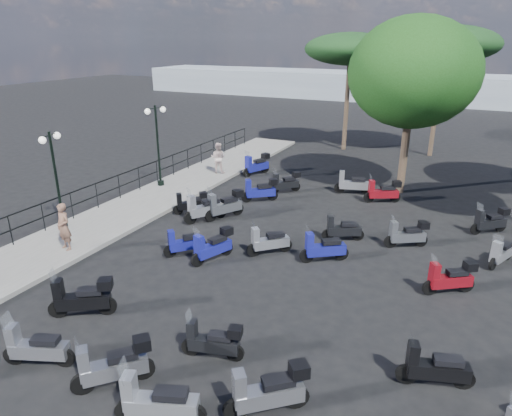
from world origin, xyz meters
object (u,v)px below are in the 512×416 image
at_px(scooter_4, 191,203).
at_px(pedestrian_far, 218,158).
at_px(scooter_19, 268,392).
at_px(scooter_22, 407,235).
at_px(scooter_2, 185,243).
at_px(scooter_3, 204,209).
at_px(scooter_16, 342,230).
at_px(scooter_23, 383,192).
at_px(lamp_post_2, 158,141).
at_px(scooter_13, 113,365).
at_px(scooter_5, 257,165).
at_px(scooter_15, 268,242).
at_px(scooter_10, 260,191).
at_px(scooter_11, 286,183).
at_px(scooter_14, 213,341).
at_px(lamp_post_1, 56,174).
at_px(scooter_29, 490,221).
at_px(pine_2, 350,49).
at_px(woman, 64,227).
at_px(scooter_21, 323,249).
at_px(pine_0, 445,44).
at_px(scooter_12, 157,403).
at_px(scooter_27, 450,278).
at_px(scooter_1, 36,348).
at_px(scooter_20, 434,368).
at_px(scooter_8, 213,246).
at_px(scooter_28, 501,253).
at_px(scooter_17, 352,184).
at_px(scooter_7, 82,298).
at_px(broadleaf_tree, 413,73).
at_px(scooter_9, 225,205).

bearing_deg(scooter_4, pedestrian_far, -22.65).
xyz_separation_m(scooter_19, scooter_22, (1.25, 9.07, -0.06)).
relative_size(scooter_2, scooter_22, 0.87).
bearing_deg(scooter_3, scooter_2, 142.43).
relative_size(scooter_16, scooter_23, 0.93).
distance_m(lamp_post_2, scooter_13, 13.83).
distance_m(scooter_5, scooter_15, 9.58).
bearing_deg(scooter_10, scooter_11, -57.59).
xyz_separation_m(scooter_13, scooter_14, (1.42, 1.68, -0.07)).
relative_size(scooter_13, scooter_23, 0.91).
bearing_deg(scooter_5, lamp_post_1, 93.64).
distance_m(scooter_29, pine_2, 15.21).
height_order(scooter_3, scooter_15, scooter_3).
distance_m(scooter_4, scooter_22, 8.69).
height_order(scooter_4, scooter_19, scooter_19).
xyz_separation_m(lamp_post_2, woman, (1.50, -7.28, -1.39)).
bearing_deg(lamp_post_2, scooter_14, -31.89).
relative_size(scooter_5, scooter_21, 1.20).
bearing_deg(pine_0, scooter_5, -132.71).
bearing_deg(scooter_4, woman, 119.35).
xyz_separation_m(scooter_12, scooter_27, (4.63, 7.55, -0.01)).
relative_size(scooter_3, scooter_15, 1.25).
distance_m(scooter_1, scooter_21, 8.78).
relative_size(scooter_20, scooter_21, 1.11).
xyz_separation_m(scooter_10, scooter_22, (6.71, -2.09, -0.03)).
relative_size(scooter_4, scooter_11, 0.94).
bearing_deg(scooter_8, scooter_2, 24.31).
relative_size(scooter_11, pine_2, 0.18).
relative_size(scooter_8, scooter_14, 1.10).
relative_size(scooter_15, scooter_28, 0.92).
bearing_deg(pedestrian_far, scooter_29, 159.70).
relative_size(scooter_10, scooter_21, 0.99).
xyz_separation_m(scooter_13, scooter_17, (1.25, 14.71, -0.04)).
bearing_deg(scooter_7, scooter_16, -64.90).
bearing_deg(scooter_8, scooter_17, -84.09).
bearing_deg(scooter_1, scooter_10, -21.13).
xyz_separation_m(scooter_3, scooter_4, (-0.97, 0.49, -0.07)).
height_order(scooter_5, scooter_14, scooter_5).
height_order(scooter_23, scooter_27, scooter_23).
height_order(scooter_5, scooter_29, scooter_5).
height_order(scooter_7, broadleaf_tree, broadleaf_tree).
relative_size(scooter_19, broadleaf_tree, 0.18).
bearing_deg(scooter_2, scooter_9, -40.50).
height_order(pedestrian_far, scooter_22, pedestrian_far).
bearing_deg(pine_0, scooter_17, -104.71).
distance_m(scooter_5, pine_0, 13.15).
height_order(lamp_post_1, scooter_8, lamp_post_1).
relative_size(scooter_13, scooter_28, 0.98).
relative_size(scooter_19, pine_0, 0.19).
bearing_deg(scooter_14, broadleaf_tree, -21.89).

